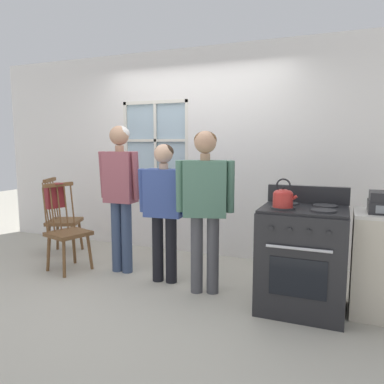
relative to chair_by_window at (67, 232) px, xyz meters
The scene contains 11 objects.
ground_plane 1.23m from the chair_by_window, ahead, with size 16.00×16.00×0.00m, color #B2AD9E.
wall_back 1.92m from the chair_by_window, 46.84° to the left, with size 6.40×0.16×2.70m.
chair_by_window is the anchor object (origin of this frame).
chair_near_wall 0.72m from the chair_by_window, 135.42° to the left, with size 0.53×0.54×1.02m.
person_elderly_left 0.87m from the chair_by_window, 17.01° to the left, with size 0.50×0.24×1.68m.
person_teen_center 1.30m from the chair_by_window, ahead, with size 0.56×0.24×1.47m.
person_adult_right 1.80m from the chair_by_window, ahead, with size 0.57×0.32×1.60m.
stove 2.65m from the chair_by_window, ahead, with size 0.74×0.68×1.08m.
kettle 2.56m from the chair_by_window, ahead, with size 0.21×0.17×0.25m.
potted_plant 1.47m from the chair_by_window, 59.03° to the left, with size 0.13×0.13×0.23m.
handbag 0.46m from the chair_by_window, 163.35° to the left, with size 0.23×0.24×0.31m.
Camera 1 is at (1.83, -3.23, 1.48)m, focal length 35.00 mm.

